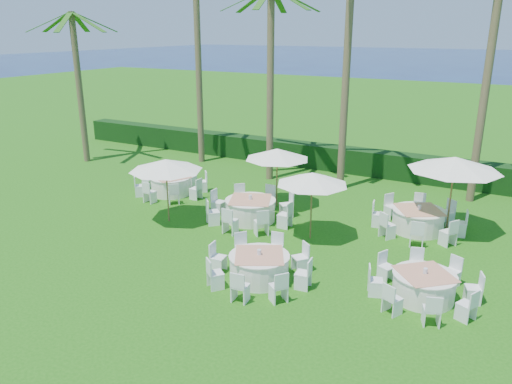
% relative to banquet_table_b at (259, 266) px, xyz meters
% --- Properties ---
extents(ground, '(120.00, 120.00, 0.00)m').
position_rel_banquet_table_b_xyz_m(ground, '(-1.22, 0.04, -0.40)').
color(ground, '#1C590F').
rests_on(ground, ground).
extents(hedge, '(34.00, 1.00, 1.20)m').
position_rel_banquet_table_b_xyz_m(hedge, '(-1.22, 12.04, 0.20)').
color(hedge, black).
rests_on(hedge, ground).
extents(ocean, '(260.00, 260.00, 0.00)m').
position_rel_banquet_table_b_xyz_m(ocean, '(-1.22, 102.04, -0.40)').
color(ocean, '#060E44').
rests_on(ocean, ground).
extents(banquet_table_b, '(3.04, 3.04, 0.92)m').
position_rel_banquet_table_b_xyz_m(banquet_table_b, '(0.00, 0.00, 0.00)').
color(banquet_table_b, white).
rests_on(banquet_table_b, ground).
extents(banquet_table_c, '(2.84, 2.84, 0.88)m').
position_rel_banquet_table_b_xyz_m(banquet_table_c, '(4.32, 1.13, -0.02)').
color(banquet_table_c, white).
rests_on(banquet_table_c, ground).
extents(banquet_table_d, '(3.10, 3.10, 0.94)m').
position_rel_banquet_table_b_xyz_m(banquet_table_d, '(-6.99, 5.01, 0.01)').
color(banquet_table_d, white).
rests_on(banquet_table_d, ground).
extents(banquet_table_e, '(3.27, 3.27, 0.99)m').
position_rel_banquet_table_b_xyz_m(banquet_table_e, '(-2.46, 3.90, 0.03)').
color(banquet_table_e, white).
rests_on(banquet_table_e, ground).
extents(banquet_table_f, '(3.20, 3.20, 0.96)m').
position_rel_banquet_table_b_xyz_m(banquet_table_f, '(3.23, 5.83, 0.02)').
color(banquet_table_f, white).
rests_on(banquet_table_f, ground).
extents(umbrella_a, '(2.65, 2.65, 2.37)m').
position_rel_banquet_table_b_xyz_m(umbrella_a, '(-5.09, 2.38, 1.76)').
color(umbrella_a, brown).
rests_on(umbrella_a, ground).
extents(umbrella_b, '(2.40, 2.40, 2.33)m').
position_rel_banquet_table_b_xyz_m(umbrella_b, '(0.14, 3.43, 1.72)').
color(umbrella_b, brown).
rests_on(umbrella_b, ground).
extents(umbrella_c, '(2.55, 2.55, 2.37)m').
position_rel_banquet_table_b_xyz_m(umbrella_c, '(-2.30, 5.78, 1.76)').
color(umbrella_c, brown).
rests_on(umbrella_c, ground).
extents(umbrella_d, '(3.11, 3.11, 2.72)m').
position_rel_banquet_table_b_xyz_m(umbrella_d, '(4.15, 6.22, 2.08)').
color(umbrella_d, brown).
rests_on(umbrella_d, ground).
extents(palm_a, '(4.41, 4.10, 9.69)m').
position_rel_banquet_table_b_xyz_m(palm_a, '(-8.98, 10.22, 4.91)').
color(palm_a, brown).
rests_on(palm_a, ground).
extents(palm_b, '(4.25, 4.37, 8.50)m').
position_rel_banquet_table_b_xyz_m(palm_b, '(-4.31, 9.08, 4.30)').
color(palm_b, brown).
rests_on(palm_b, ground).
extents(palm_c, '(4.27, 4.36, 10.75)m').
position_rel_banquet_table_b_xyz_m(palm_c, '(-0.83, 9.20, 5.45)').
color(palm_c, brown).
rests_on(palm_c, ground).
extents(palm_d, '(4.39, 4.18, 9.38)m').
position_rel_banquet_table_b_xyz_m(palm_d, '(4.48, 10.23, 4.75)').
color(palm_d, brown).
rests_on(palm_d, ground).
extents(palm_f, '(4.40, 4.01, 7.63)m').
position_rel_banquet_table_b_xyz_m(palm_f, '(-14.48, 7.33, 3.85)').
color(palm_f, brown).
rests_on(palm_f, ground).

